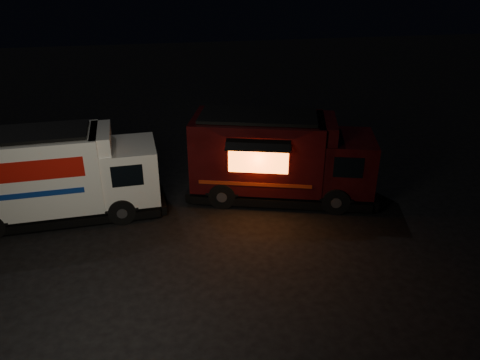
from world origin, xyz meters
name	(u,v)px	position (x,y,z in m)	size (l,w,h in m)	color
ground	(182,253)	(0.00, 0.00, 0.00)	(80.00, 80.00, 0.00)	black
white_truck	(58,174)	(-3.91, 3.14, 1.59)	(7.02, 2.40, 3.18)	white
red_truck	(282,157)	(4.02, 3.15, 1.62)	(6.95, 2.56, 3.23)	#36090B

